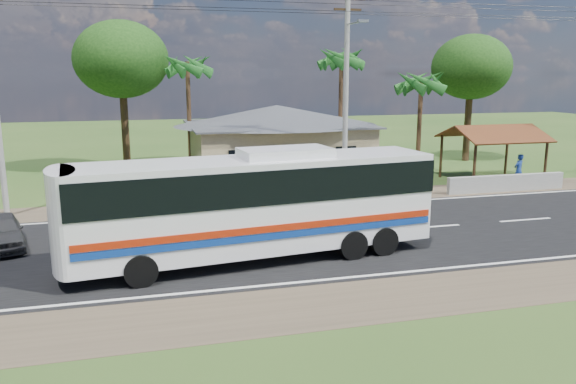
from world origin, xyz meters
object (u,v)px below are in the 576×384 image
(coach_bus, at_px, (257,198))
(person, at_px, (519,170))
(small_car, at_px, (1,231))
(motorcycle, at_px, (314,187))
(waiting_shed, at_px, (493,135))

(coach_bus, relative_size, person, 6.91)
(person, relative_size, small_car, 0.49)
(motorcycle, bearing_deg, person, -90.43)
(coach_bus, distance_m, person, 19.25)
(waiting_shed, bearing_deg, motorcycle, -174.04)
(motorcycle, height_order, person, person)
(waiting_shed, xyz_separation_m, person, (0.64, -1.68, -1.83))
(motorcycle, distance_m, person, 12.03)
(coach_bus, bearing_deg, motorcycle, 55.85)
(coach_bus, bearing_deg, waiting_shed, 26.62)
(coach_bus, height_order, motorcycle, coach_bus)
(waiting_shed, relative_size, person, 2.89)
(waiting_shed, height_order, coach_bus, coach_bus)
(waiting_shed, bearing_deg, coach_bus, -146.80)
(coach_bus, relative_size, motorcycle, 8.10)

